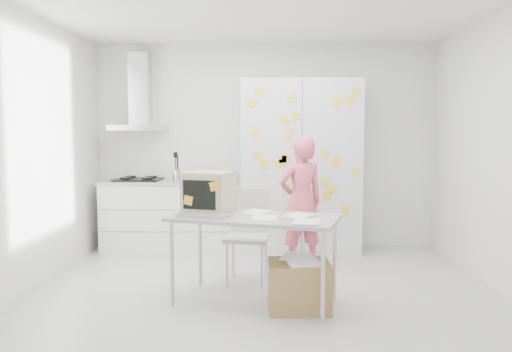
{
  "coord_description": "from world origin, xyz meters",
  "views": [
    {
      "loc": [
        0.03,
        -4.73,
        1.54
      ],
      "look_at": [
        -0.1,
        0.73,
        1.06
      ],
      "focal_mm": 35.0,
      "sensor_mm": 36.0,
      "label": 1
    }
  ],
  "objects_px": {
    "chair": "(248,229)",
    "person": "(301,202)",
    "cardboard_box": "(299,285)",
    "desk": "(225,203)"
  },
  "relations": [
    {
      "from": "chair",
      "to": "person",
      "type": "bearing_deg",
      "value": 49.2
    },
    {
      "from": "person",
      "to": "cardboard_box",
      "type": "xyz_separation_m",
      "value": [
        -0.11,
        -1.39,
        -0.53
      ]
    },
    {
      "from": "person",
      "to": "chair",
      "type": "xyz_separation_m",
      "value": [
        -0.58,
        -0.54,
        -0.21
      ]
    },
    {
      "from": "desk",
      "to": "chair",
      "type": "bearing_deg",
      "value": 87.59
    },
    {
      "from": "person",
      "to": "cardboard_box",
      "type": "height_order",
      "value": "person"
    },
    {
      "from": "desk",
      "to": "person",
      "type": "bearing_deg",
      "value": 71.26
    },
    {
      "from": "person",
      "to": "chair",
      "type": "bearing_deg",
      "value": 19.7
    },
    {
      "from": "person",
      "to": "chair",
      "type": "relative_size",
      "value": 1.56
    },
    {
      "from": "chair",
      "to": "cardboard_box",
      "type": "xyz_separation_m",
      "value": [
        0.48,
        -0.85,
        -0.32
      ]
    },
    {
      "from": "person",
      "to": "desk",
      "type": "height_order",
      "value": "person"
    }
  ]
}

